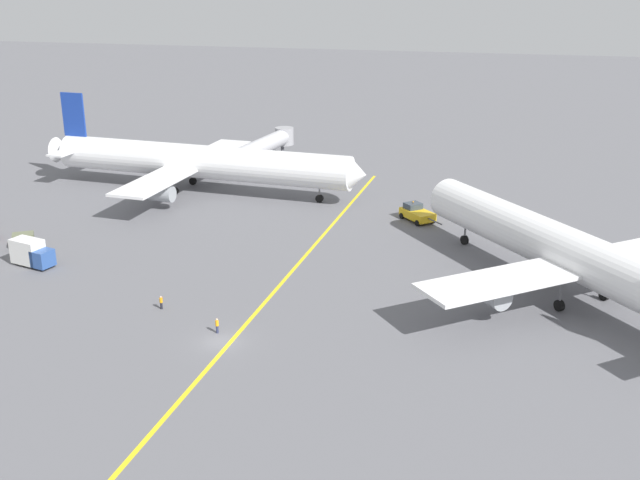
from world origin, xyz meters
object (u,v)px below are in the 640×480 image
object	(u,v)px
ground_crew_wing_walker_right	(217,325)
jet_bridge	(268,144)
pushback_tug	(417,213)
ground_crew_marshaller_foreground	(161,302)
airliner_being_pushed	(568,253)
gse_catering_truck_tall	(32,253)
gse_container_dolly_flat	(24,240)
airliner_at_gate_left	(199,162)

from	to	relation	value
ground_crew_wing_walker_right	jet_bridge	xyz separation A→B (m)	(-17.52, 72.50, 3.12)
pushback_tug	ground_crew_wing_walker_right	xyz separation A→B (m)	(-15.73, -43.43, -0.32)
ground_crew_marshaller_foreground	jet_bridge	bearing A→B (deg)	97.59
airliner_being_pushed	gse_catering_truck_tall	distance (m)	67.15
airliner_being_pushed	pushback_tug	distance (m)	32.10
airliner_being_pushed	ground_crew_wing_walker_right	size ratio (longest dim) A/B	26.60
gse_catering_truck_tall	gse_container_dolly_flat	bearing A→B (deg)	132.49
ground_crew_wing_walker_right	airliner_at_gate_left	bearing A→B (deg)	114.29
gse_container_dolly_flat	ground_crew_marshaller_foreground	xyz separation A→B (m)	(27.14, -13.78, -0.36)
ground_crew_wing_walker_right	jet_bridge	world-z (taller)	jet_bridge
ground_crew_wing_walker_right	ground_crew_marshaller_foreground	size ratio (longest dim) A/B	1.08
airliner_being_pushed	ground_crew_marshaller_foreground	size ratio (longest dim) A/B	28.81
airliner_being_pushed	jet_bridge	xyz separation A→B (m)	(-53.77, 53.40, -1.45)
gse_catering_truck_tall	airliner_being_pushed	bearing A→B (deg)	5.73
ground_crew_wing_walker_right	gse_container_dolly_flat	bearing A→B (deg)	153.21
pushback_tug	ground_crew_wing_walker_right	distance (m)	46.19
pushback_tug	jet_bridge	xyz separation A→B (m)	(-33.26, 29.07, 2.81)
pushback_tug	jet_bridge	size ratio (longest dim) A/B	0.35
airliner_being_pushed	airliner_at_gate_left	bearing A→B (deg)	151.91
gse_container_dolly_flat	airliner_at_gate_left	bearing A→B (deg)	68.78
airliner_being_pushed	jet_bridge	distance (m)	75.79
gse_container_dolly_flat	airliner_being_pushed	bearing A→B (deg)	0.92
ground_crew_marshaller_foreground	gse_container_dolly_flat	bearing A→B (deg)	153.07
gse_catering_truck_tall	jet_bridge	size ratio (longest dim) A/B	0.29
gse_container_dolly_flat	ground_crew_wing_walker_right	world-z (taller)	gse_container_dolly_flat
airliner_being_pushed	pushback_tug	bearing A→B (deg)	130.14
gse_catering_truck_tall	gse_container_dolly_flat	world-z (taller)	gse_catering_truck_tall
airliner_being_pushed	gse_container_dolly_flat	xyz separation A→B (m)	(-71.80, -1.15, -4.29)
jet_bridge	pushback_tug	bearing A→B (deg)	-41.16
gse_container_dolly_flat	ground_crew_marshaller_foreground	size ratio (longest dim) A/B	2.48
pushback_tug	ground_crew_marshaller_foreground	xyz separation A→B (m)	(-24.15, -39.26, -0.39)
airliner_being_pushed	gse_container_dolly_flat	world-z (taller)	airliner_being_pushed
airliner_being_pushed	ground_crew_marshaller_foreground	xyz separation A→B (m)	(-44.66, -14.93, -4.65)
jet_bridge	ground_crew_marshaller_foreground	bearing A→B (deg)	-82.41
gse_catering_truck_tall	ground_crew_wing_walker_right	xyz separation A→B (m)	(30.48, -12.41, -0.87)
gse_container_dolly_flat	ground_crew_marshaller_foreground	distance (m)	30.44
pushback_tug	gse_container_dolly_flat	size ratio (longest dim) A/B	1.95
airliner_at_gate_left	ground_crew_wing_walker_right	xyz separation A→B (m)	(22.86, -50.65, -4.33)
pushback_tug	gse_catering_truck_tall	world-z (taller)	gse_catering_truck_tall
pushback_tug	airliner_being_pushed	bearing A→B (deg)	-49.86
gse_catering_truck_tall	jet_bridge	bearing A→B (deg)	77.84
ground_crew_wing_walker_right	jet_bridge	distance (m)	74.65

